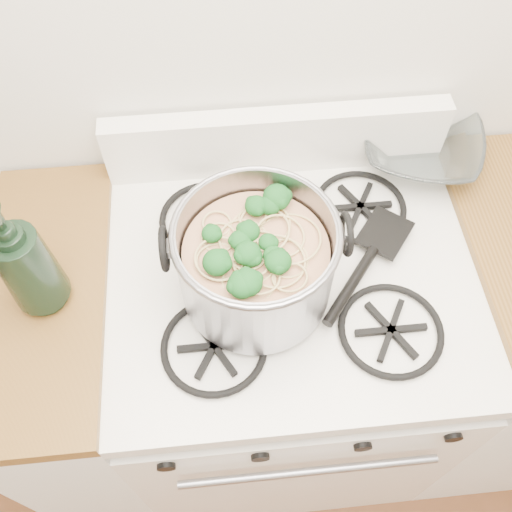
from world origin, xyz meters
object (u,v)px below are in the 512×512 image
(bottle, at_px, (23,259))
(gas_range, at_px, (284,362))
(stock_pot, at_px, (256,263))
(spatula, at_px, (385,231))
(glass_bowl, at_px, (420,152))

(bottle, bearing_deg, gas_range, -2.60)
(stock_pot, height_order, bottle, bottle)
(gas_range, relative_size, spatula, 2.98)
(glass_bowl, bearing_deg, stock_pot, -142.63)
(gas_range, bearing_deg, spatula, 18.82)
(gas_range, bearing_deg, bottle, -178.57)
(bottle, bearing_deg, glass_bowl, 15.48)
(spatula, bearing_deg, stock_pot, -121.94)
(stock_pot, relative_size, glass_bowl, 3.09)
(gas_range, height_order, spatula, spatula)
(glass_bowl, xyz_separation_m, bottle, (-0.82, -0.29, 0.12))
(stock_pot, bearing_deg, glass_bowl, 37.37)
(spatula, xyz_separation_m, bottle, (-0.69, -0.08, 0.12))
(spatula, height_order, bottle, bottle)
(gas_range, relative_size, glass_bowl, 8.62)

